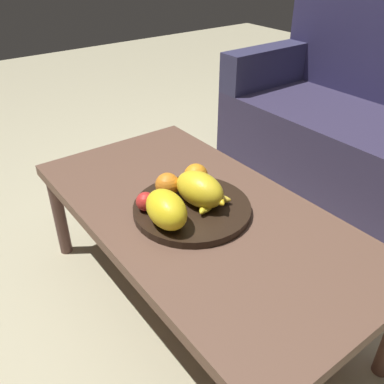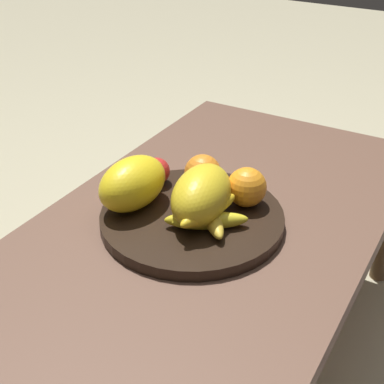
# 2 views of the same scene
# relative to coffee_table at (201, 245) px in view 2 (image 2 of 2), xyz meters

# --- Properties ---
(ground_plane) EXTENTS (8.00, 8.00, 0.00)m
(ground_plane) POSITION_rel_coffee_table_xyz_m (0.00, 0.00, -0.38)
(ground_plane) COLOR #B3AB89
(coffee_table) EXTENTS (1.23, 0.65, 0.42)m
(coffee_table) POSITION_rel_coffee_table_xyz_m (0.00, 0.00, 0.00)
(coffee_table) COLOR brown
(coffee_table) RESTS_ON ground_plane
(fruit_bowl) EXTENTS (0.38, 0.38, 0.03)m
(fruit_bowl) POSITION_rel_coffee_table_xyz_m (-0.01, -0.03, 0.05)
(fruit_bowl) COLOR black
(fruit_bowl) RESTS_ON coffee_table
(melon_large_front) EXTENTS (0.19, 0.13, 0.11)m
(melon_large_front) POSITION_rel_coffee_table_xyz_m (-0.00, 0.00, 0.12)
(melon_large_front) COLOR yellow
(melon_large_front) RESTS_ON fruit_bowl
(melon_smaller_beside) EXTENTS (0.18, 0.12, 0.11)m
(melon_smaller_beside) POSITION_rel_coffee_table_xyz_m (0.03, -0.14, 0.12)
(melon_smaller_beside) COLOR yellow
(melon_smaller_beside) RESTS_ON fruit_bowl
(orange_front) EXTENTS (0.08, 0.08, 0.08)m
(orange_front) POSITION_rel_coffee_table_xyz_m (-0.09, 0.05, 0.11)
(orange_front) COLOR orange
(orange_front) RESTS_ON fruit_bowl
(orange_left) EXTENTS (0.08, 0.08, 0.08)m
(orange_left) POSITION_rel_coffee_table_xyz_m (-0.10, -0.05, 0.11)
(orange_left) COLOR orange
(orange_left) RESTS_ON fruit_bowl
(apple_front) EXTENTS (0.06, 0.06, 0.06)m
(apple_front) POSITION_rel_coffee_table_xyz_m (-0.07, -0.15, 0.10)
(apple_front) COLOR red
(apple_front) RESTS_ON fruit_bowl
(banana_bunch) EXTENTS (0.17, 0.16, 0.06)m
(banana_bunch) POSITION_rel_coffee_table_xyz_m (0.02, 0.02, 0.10)
(banana_bunch) COLOR yellow
(banana_bunch) RESTS_ON fruit_bowl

